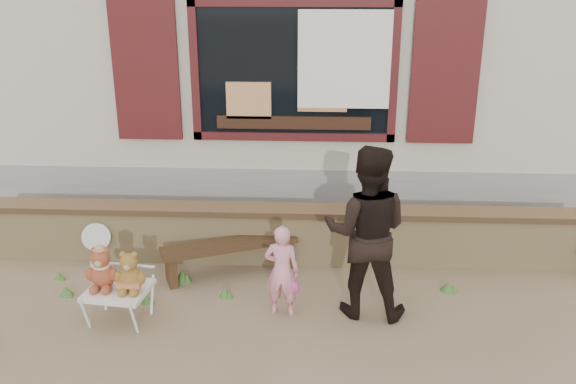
# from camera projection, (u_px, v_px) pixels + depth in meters

# --- Properties ---
(ground) EXTENTS (80.00, 80.00, 0.00)m
(ground) POSITION_uv_depth(u_px,v_px,m) (285.00, 304.00, 6.18)
(ground) COLOR brown
(ground) RESTS_ON ground
(shopfront) EXTENTS (8.04, 5.13, 4.00)m
(shopfront) POSITION_uv_depth(u_px,v_px,m) (300.00, 50.00, 9.72)
(shopfront) COLOR #B3AB91
(shopfront) RESTS_ON ground
(brick_wall) EXTENTS (7.10, 0.36, 0.67)m
(brick_wall) POSITION_uv_depth(u_px,v_px,m) (290.00, 234.00, 7.01)
(brick_wall) COLOR tan
(brick_wall) RESTS_ON ground
(bench) EXTENTS (1.50, 0.88, 0.38)m
(bench) POSITION_uv_depth(u_px,v_px,m) (230.00, 251.00, 6.72)
(bench) COLOR #332112
(bench) RESTS_ON ground
(folding_chair) EXTENTS (0.63, 0.57, 0.35)m
(folding_chair) POSITION_uv_depth(u_px,v_px,m) (118.00, 291.00, 5.80)
(folding_chair) COLOR silver
(folding_chair) RESTS_ON ground
(teddy_bear_left) EXTENTS (0.34, 0.31, 0.42)m
(teddy_bear_left) POSITION_uv_depth(u_px,v_px,m) (102.00, 267.00, 5.74)
(teddy_bear_left) COLOR brown
(teddy_bear_left) RESTS_ON folding_chair
(teddy_bear_right) EXTENTS (0.33, 0.29, 0.40)m
(teddy_bear_right) POSITION_uv_depth(u_px,v_px,m) (130.00, 271.00, 5.69)
(teddy_bear_right) COLOR brown
(teddy_bear_right) RESTS_ON folding_chair
(child) EXTENTS (0.36, 0.26, 0.94)m
(child) POSITION_uv_depth(u_px,v_px,m) (282.00, 271.00, 5.87)
(child) COLOR pink
(child) RESTS_ON ground
(adult) EXTENTS (0.91, 0.76, 1.71)m
(adult) POSITION_uv_depth(u_px,v_px,m) (366.00, 232.00, 5.78)
(adult) COLOR black
(adult) RESTS_ON ground
(fan_left) EXTENTS (0.34, 0.22, 0.52)m
(fan_left) POSITION_uv_depth(u_px,v_px,m) (98.00, 243.00, 6.95)
(fan_left) COLOR silver
(fan_left) RESTS_ON ground
(grass_tufts) EXTENTS (4.46, 1.52, 0.14)m
(grass_tufts) POSITION_uv_depth(u_px,v_px,m) (193.00, 291.00, 6.34)
(grass_tufts) COLOR #3D6528
(grass_tufts) RESTS_ON ground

